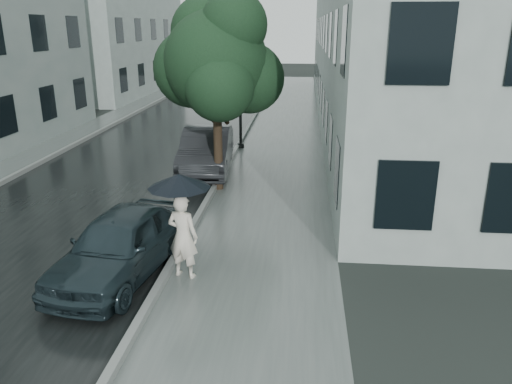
# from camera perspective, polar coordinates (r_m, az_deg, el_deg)

# --- Properties ---
(ground) EXTENTS (120.00, 120.00, 0.00)m
(ground) POSITION_cam_1_polar(r_m,az_deg,el_deg) (9.91, -1.98, -11.40)
(ground) COLOR black
(ground) RESTS_ON ground
(sidewalk) EXTENTS (3.50, 60.00, 0.01)m
(sidewalk) POSITION_cam_1_polar(r_m,az_deg,el_deg) (21.11, 2.88, 5.03)
(sidewalk) COLOR slate
(sidewalk) RESTS_ON ground
(kerb_near) EXTENTS (0.15, 60.00, 0.15)m
(kerb_near) POSITION_cam_1_polar(r_m,az_deg,el_deg) (21.25, -2.06, 5.33)
(kerb_near) COLOR slate
(kerb_near) RESTS_ON ground
(asphalt_road) EXTENTS (6.85, 60.00, 0.00)m
(asphalt_road) POSITION_cam_1_polar(r_m,az_deg,el_deg) (21.99, -11.17, 5.25)
(asphalt_road) COLOR black
(asphalt_road) RESTS_ON ground
(kerb_far) EXTENTS (0.15, 60.00, 0.15)m
(kerb_far) POSITION_cam_1_polar(r_m,az_deg,el_deg) (23.21, -19.54, 5.41)
(kerb_far) COLOR slate
(kerb_far) RESTS_ON ground
(sidewalk_far) EXTENTS (1.70, 60.00, 0.01)m
(sidewalk_far) POSITION_cam_1_polar(r_m,az_deg,el_deg) (23.63, -21.57, 5.22)
(sidewalk_far) COLOR #4C5451
(sidewalk_far) RESTS_ON ground
(building_near) EXTENTS (7.02, 36.00, 9.00)m
(building_near) POSITION_cam_1_polar(r_m,az_deg,el_deg) (28.34, 14.91, 17.11)
(building_near) COLOR #96A49F
(building_near) RESTS_ON ground
(building_far_b) EXTENTS (7.02, 18.00, 8.00)m
(building_far_b) POSITION_cam_1_polar(r_m,az_deg,el_deg) (41.30, -16.41, 16.58)
(building_far_b) COLOR #96A49F
(building_far_b) RESTS_ON ground
(pedestrian) EXTENTS (0.73, 0.58, 1.77)m
(pedestrian) POSITION_cam_1_polar(r_m,az_deg,el_deg) (10.21, -8.34, -5.05)
(pedestrian) COLOR beige
(pedestrian) RESTS_ON sidewalk
(umbrella) EXTENTS (1.34, 1.34, 1.33)m
(umbrella) POSITION_cam_1_polar(r_m,az_deg,el_deg) (9.76, -8.81, 1.26)
(umbrella) COLOR black
(umbrella) RESTS_ON ground
(street_tree) EXTENTS (4.00, 3.63, 5.89)m
(street_tree) POSITION_cam_1_polar(r_m,az_deg,el_deg) (15.24, -4.52, 14.73)
(street_tree) COLOR #332619
(street_tree) RESTS_ON ground
(lamp_post) EXTENTS (0.83, 0.45, 4.99)m
(lamp_post) POSITION_cam_1_polar(r_m,az_deg,el_deg) (20.66, -2.27, 12.79)
(lamp_post) COLOR black
(lamp_post) RESTS_ON ground
(car_near) EXTENTS (2.25, 4.24, 1.37)m
(car_near) POSITION_cam_1_polar(r_m,az_deg,el_deg) (10.61, -15.24, -5.77)
(car_near) COLOR #1A272C
(car_near) RESTS_ON ground
(car_far) EXTENTS (1.98, 4.74, 1.52)m
(car_far) POSITION_cam_1_polar(r_m,az_deg,el_deg) (17.63, -5.67, 4.79)
(car_far) COLOR #222326
(car_far) RESTS_ON ground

